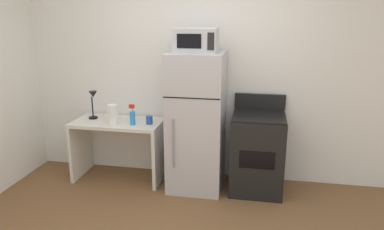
{
  "coord_description": "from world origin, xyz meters",
  "views": [
    {
      "loc": [
        0.76,
        -2.71,
        2.05
      ],
      "look_at": [
        0.04,
        1.1,
        0.94
      ],
      "focal_mm": 34.3,
      "sensor_mm": 36.0,
      "label": 1
    }
  ],
  "objects_px": {
    "coffee_mug": "(149,120)",
    "refrigerator": "(197,122)",
    "desk_lamp": "(93,100)",
    "paper_towel_roll": "(113,115)",
    "spray_bottle": "(132,117)",
    "microwave": "(197,40)",
    "desk": "(119,139)",
    "oven_range": "(257,152)"
  },
  "relations": [
    {
      "from": "spray_bottle",
      "to": "oven_range",
      "type": "bearing_deg",
      "value": 3.88
    },
    {
      "from": "oven_range",
      "to": "spray_bottle",
      "type": "bearing_deg",
      "value": -176.12
    },
    {
      "from": "refrigerator",
      "to": "microwave",
      "type": "xyz_separation_m",
      "value": [
        0.0,
        -0.02,
        0.94
      ]
    },
    {
      "from": "paper_towel_roll",
      "to": "coffee_mug",
      "type": "relative_size",
      "value": 2.53
    },
    {
      "from": "refrigerator",
      "to": "desk",
      "type": "bearing_deg",
      "value": 177.66
    },
    {
      "from": "desk",
      "to": "desk_lamp",
      "type": "xyz_separation_m",
      "value": [
        -0.32,
        0.04,
        0.47
      ]
    },
    {
      "from": "oven_range",
      "to": "coffee_mug",
      "type": "bearing_deg",
      "value": -178.46
    },
    {
      "from": "desk_lamp",
      "to": "oven_range",
      "type": "relative_size",
      "value": 0.32
    },
    {
      "from": "refrigerator",
      "to": "microwave",
      "type": "height_order",
      "value": "microwave"
    },
    {
      "from": "desk",
      "to": "spray_bottle",
      "type": "distance_m",
      "value": 0.42
    },
    {
      "from": "coffee_mug",
      "to": "paper_towel_roll",
      "type": "bearing_deg",
      "value": -166.93
    },
    {
      "from": "coffee_mug",
      "to": "microwave",
      "type": "bearing_deg",
      "value": -1.51
    },
    {
      "from": "paper_towel_roll",
      "to": "spray_bottle",
      "type": "bearing_deg",
      "value": 7.82
    },
    {
      "from": "desk",
      "to": "oven_range",
      "type": "distance_m",
      "value": 1.7
    },
    {
      "from": "coffee_mug",
      "to": "refrigerator",
      "type": "distance_m",
      "value": 0.57
    },
    {
      "from": "desk",
      "to": "refrigerator",
      "type": "distance_m",
      "value": 1.03
    },
    {
      "from": "coffee_mug",
      "to": "microwave",
      "type": "height_order",
      "value": "microwave"
    },
    {
      "from": "spray_bottle",
      "to": "microwave",
      "type": "height_order",
      "value": "microwave"
    },
    {
      "from": "desk",
      "to": "desk_lamp",
      "type": "distance_m",
      "value": 0.57
    },
    {
      "from": "paper_towel_roll",
      "to": "microwave",
      "type": "distance_m",
      "value": 1.32
    },
    {
      "from": "paper_towel_roll",
      "to": "coffee_mug",
      "type": "height_order",
      "value": "paper_towel_roll"
    },
    {
      "from": "desk_lamp",
      "to": "refrigerator",
      "type": "height_order",
      "value": "refrigerator"
    },
    {
      "from": "refrigerator",
      "to": "oven_range",
      "type": "relative_size",
      "value": 1.47
    },
    {
      "from": "desk_lamp",
      "to": "microwave",
      "type": "bearing_deg",
      "value": -4.26
    },
    {
      "from": "desk_lamp",
      "to": "coffee_mug",
      "type": "relative_size",
      "value": 3.72
    },
    {
      "from": "desk_lamp",
      "to": "desk",
      "type": "bearing_deg",
      "value": -6.37
    },
    {
      "from": "microwave",
      "to": "oven_range",
      "type": "height_order",
      "value": "microwave"
    },
    {
      "from": "refrigerator",
      "to": "microwave",
      "type": "distance_m",
      "value": 0.94
    },
    {
      "from": "coffee_mug",
      "to": "desk",
      "type": "bearing_deg",
      "value": 173.65
    },
    {
      "from": "coffee_mug",
      "to": "refrigerator",
      "type": "height_order",
      "value": "refrigerator"
    },
    {
      "from": "paper_towel_roll",
      "to": "oven_range",
      "type": "height_order",
      "value": "oven_range"
    },
    {
      "from": "coffee_mug",
      "to": "oven_range",
      "type": "distance_m",
      "value": 1.33
    },
    {
      "from": "spray_bottle",
      "to": "refrigerator",
      "type": "distance_m",
      "value": 0.76
    },
    {
      "from": "desk_lamp",
      "to": "microwave",
      "type": "height_order",
      "value": "microwave"
    },
    {
      "from": "coffee_mug",
      "to": "oven_range",
      "type": "xyz_separation_m",
      "value": [
        1.28,
        0.03,
        -0.33
      ]
    },
    {
      "from": "spray_bottle",
      "to": "desk_lamp",
      "type": "bearing_deg",
      "value": 165.11
    },
    {
      "from": "desk_lamp",
      "to": "coffee_mug",
      "type": "xyz_separation_m",
      "value": [
        0.74,
        -0.08,
        -0.19
      ]
    },
    {
      "from": "refrigerator",
      "to": "desk_lamp",
      "type": "bearing_deg",
      "value": 176.66
    },
    {
      "from": "desk_lamp",
      "to": "spray_bottle",
      "type": "bearing_deg",
      "value": -14.89
    },
    {
      "from": "desk",
      "to": "desk_lamp",
      "type": "relative_size",
      "value": 3.09
    },
    {
      "from": "desk",
      "to": "paper_towel_roll",
      "type": "distance_m",
      "value": 0.38
    },
    {
      "from": "spray_bottle",
      "to": "oven_range",
      "type": "height_order",
      "value": "oven_range"
    }
  ]
}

